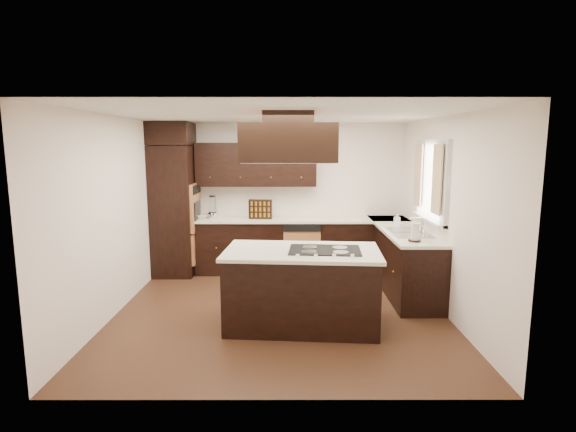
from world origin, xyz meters
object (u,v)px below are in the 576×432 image
(oven_column, at_px, (174,211))
(range_hood, at_px, (288,143))
(spice_rack, at_px, (260,209))
(island, at_px, (302,289))

(oven_column, xyz_separation_m, range_hood, (1.88, -2.25, 1.10))
(range_hood, xyz_separation_m, spice_rack, (-0.46, 2.30, -1.08))
(island, height_order, spice_rack, spice_rack)
(range_hood, bearing_deg, oven_column, 129.74)
(spice_rack, bearing_deg, range_hood, -74.16)
(oven_column, relative_size, range_hood, 2.02)
(island, xyz_separation_m, spice_rack, (-0.62, 2.24, 0.64))
(island, bearing_deg, range_hood, -154.86)
(island, bearing_deg, oven_column, 137.18)
(oven_column, xyz_separation_m, island, (2.04, -2.19, -0.62))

